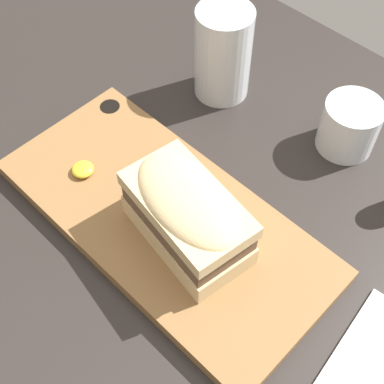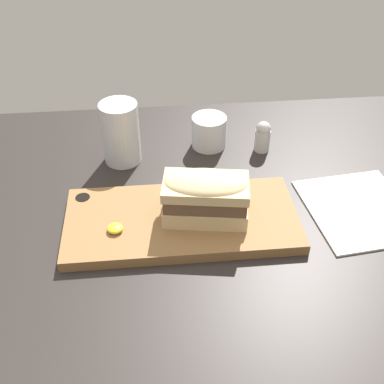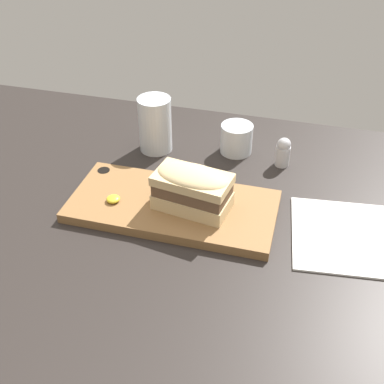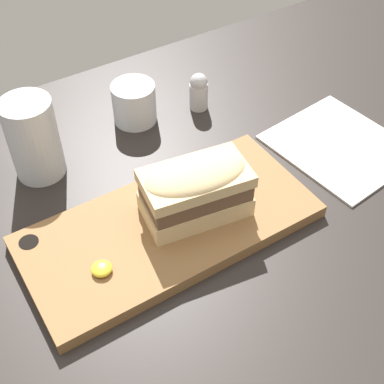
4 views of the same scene
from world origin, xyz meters
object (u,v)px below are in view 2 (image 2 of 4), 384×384
sandwich (204,195)px  wine_glass (208,133)px  napkin (358,209)px  serving_board (180,220)px  water_glass (120,137)px  salt_shaker (262,136)px

sandwich → wine_glass: sandwich is taller
sandwich → napkin: bearing=2.0°
serving_board → wine_glass: 25.70cm
sandwich → napkin: 28.69cm
sandwich → water_glass: water_glass is taller
napkin → salt_shaker: (-13.45, 20.89, 3.18)cm
salt_shaker → sandwich: bearing=-123.6°
napkin → salt_shaker: salt_shaker is taller
serving_board → salt_shaker: (18.63, 21.57, 2.40)cm
water_glass → salt_shaker: bearing=1.6°
sandwich → salt_shaker: bearing=56.4°
water_glass → wine_glass: 18.60cm
sandwich → water_glass: bearing=124.3°
serving_board → wine_glass: (7.78, 24.41, 2.03)cm
serving_board → water_glass: (-10.29, 20.78, 4.51)cm
sandwich → serving_board: bearing=175.9°
serving_board → sandwich: (4.08, -0.29, 5.44)cm
wine_glass → napkin: size_ratio=0.33×
sandwich → water_glass: (-14.37, 21.06, -0.92)cm
serving_board → wine_glass: bearing=72.3°
serving_board → napkin: bearing=1.2°
napkin → salt_shaker: bearing=122.8°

